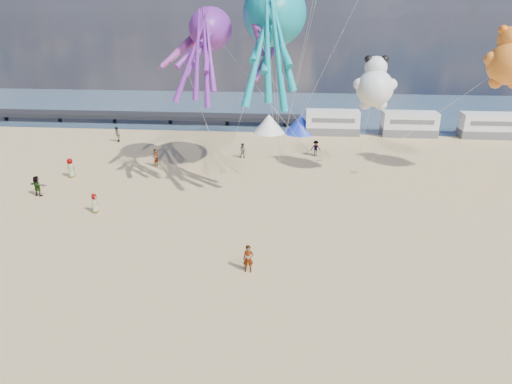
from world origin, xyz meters
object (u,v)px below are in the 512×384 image
(motorhome_0, at_px, (332,122))
(beachgoer_6, at_px, (71,168))
(tent_white, at_px, (269,123))
(kite_panda, at_px, (375,88))
(kite_octopus_purple, at_px, (211,29))
(kite_octopus_teal, at_px, (275,14))
(motorhome_1, at_px, (409,124))
(sandbag_b, at_px, (318,165))
(motorhome_2, at_px, (488,126))
(windsock_right, at_px, (259,36))
(beachgoer_1, at_px, (243,151))
(windsock_mid, at_px, (264,65))
(beachgoer_7, at_px, (117,135))
(sandbag_e, at_px, (280,159))
(beachgoer_0, at_px, (95,203))
(tent_blue, at_px, (300,124))
(windsock_left, at_px, (180,51))
(beachgoer_2, at_px, (316,148))
(sandbag_c, at_px, (355,172))
(beachgoer_4, at_px, (37,186))
(sandbag_a, at_px, (223,172))
(sandbag_d, at_px, (320,160))
(beachgoer_5, at_px, (156,158))

(motorhome_0, xyz_separation_m, beachgoer_6, (-25.56, -18.30, -0.57))
(tent_white, xyz_separation_m, kite_panda, (10.13, -16.35, 7.20))
(kite_octopus_purple, bearing_deg, tent_white, 87.99)
(kite_octopus_teal, bearing_deg, motorhome_1, 34.14)
(motorhome_1, height_order, sandbag_b, motorhome_1)
(motorhome_2, distance_m, kite_panda, 24.48)
(windsock_right, bearing_deg, beachgoer_1, 91.77)
(beachgoer_1, relative_size, kite_panda, 0.30)
(windsock_mid, height_order, windsock_right, windsock_right)
(beachgoer_7, bearing_deg, sandbag_e, 41.74)
(beachgoer_0, height_order, windsock_mid, windsock_mid)
(tent_blue, distance_m, beachgoer_7, 22.57)
(tent_white, relative_size, kite_panda, 0.73)
(beachgoer_6, height_order, windsock_left, windsock_left)
(motorhome_0, height_order, sandbag_e, motorhome_0)
(beachgoer_0, bearing_deg, kite_octopus_purple, -32.78)
(beachgoer_2, height_order, beachgoer_7, beachgoer_7)
(beachgoer_0, distance_m, windsock_right, 18.07)
(tent_blue, distance_m, windsock_right, 24.08)
(motorhome_2, relative_size, beachgoer_6, 3.55)
(sandbag_b, bearing_deg, beachgoer_6, -167.05)
(sandbag_c, xyz_separation_m, windsock_mid, (-8.91, -0.52, 10.09))
(beachgoer_4, bearing_deg, sandbag_c, -150.79)
(beachgoer_6, xyz_separation_m, windsock_mid, (17.92, 2.92, 9.27))
(beachgoer_2, xyz_separation_m, windsock_right, (-5.28, -11.21, 12.07))
(beachgoer_2, bearing_deg, sandbag_c, -60.23)
(windsock_left, bearing_deg, motorhome_1, 54.20)
(beachgoer_0, xyz_separation_m, sandbag_c, (21.28, 10.99, -0.68))
(kite_octopus_teal, bearing_deg, sandbag_a, 158.07)
(motorhome_0, height_order, tent_white, motorhome_0)
(windsock_left, xyz_separation_m, windsock_mid, (7.26, 0.96, -1.20))
(beachgoer_6, xyz_separation_m, sandbag_d, (23.64, 7.07, -0.82))
(motorhome_1, distance_m, sandbag_d, 16.07)
(beachgoer_0, relative_size, beachgoer_5, 0.87)
(beachgoer_1, distance_m, sandbag_c, 12.03)
(tent_white, distance_m, windsock_right, 23.80)
(kite_panda, relative_size, windsock_left, 0.85)
(motorhome_0, bearing_deg, windsock_right, -110.25)
(sandbag_a, bearing_deg, sandbag_b, 17.77)
(tent_blue, bearing_deg, beachgoer_6, -139.68)
(tent_white, xyz_separation_m, windsock_right, (0.36, -20.72, 11.72))
(sandbag_b, distance_m, kite_panda, 9.95)
(beachgoer_2, xyz_separation_m, kite_octopus_teal, (-4.29, -7.25, 13.60))
(kite_octopus_purple, xyz_separation_m, windsock_left, (-2.66, -0.61, -1.80))
(motorhome_1, distance_m, sandbag_a, 26.36)
(tent_blue, bearing_deg, motorhome_0, 0.00)
(tent_white, distance_m, beachgoer_7, 18.74)
(beachgoer_6, distance_m, windsock_right, 21.69)
(motorhome_1, distance_m, beachgoer_4, 42.52)
(beachgoer_7, relative_size, sandbag_a, 3.64)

